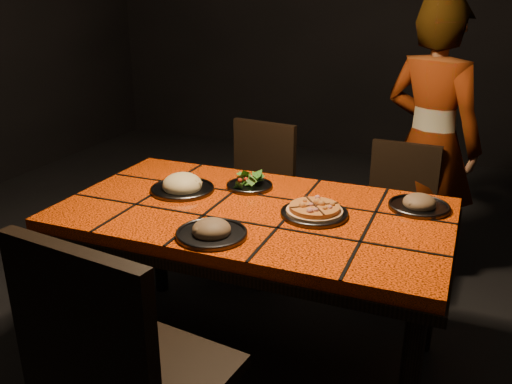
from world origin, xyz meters
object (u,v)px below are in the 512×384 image
at_px(chair_far_left, 256,189).
at_px(chair_far_right, 398,209).
at_px(chair_near, 120,373).
at_px(dining_table, 254,226).
at_px(plate_pasta, 182,186).
at_px(diner, 430,144).
at_px(plate_pizza, 314,212).

distance_m(chair_far_left, chair_far_right, 0.82).
height_order(chair_near, chair_far_left, chair_near).
height_order(dining_table, chair_far_left, chair_far_left).
xyz_separation_m(dining_table, chair_far_right, (0.48, 0.91, -0.20)).
height_order(chair_far_left, plate_pasta, chair_far_left).
bearing_deg(chair_far_right, diner, 67.38).
xyz_separation_m(chair_far_right, plate_pasta, (-0.86, -0.84, 0.30)).
distance_m(chair_near, chair_far_left, 1.78).
height_order(plate_pizza, plate_pasta, plate_pasta).
xyz_separation_m(chair_far_right, plate_pizza, (-0.23, -0.89, 0.29)).
xyz_separation_m(chair_far_left, diner, (0.93, 0.32, 0.29)).
bearing_deg(dining_table, chair_far_right, 62.04).
xyz_separation_m(chair_far_left, chair_far_right, (0.81, 0.08, -0.03)).
xyz_separation_m(diner, plate_pasta, (-0.98, -1.08, -0.02)).
bearing_deg(plate_pasta, dining_table, -10.39).
relative_size(chair_far_right, plate_pasta, 2.87).
height_order(dining_table, plate_pasta, plate_pasta).
distance_m(chair_far_left, plate_pizza, 1.03).
bearing_deg(chair_far_right, chair_far_left, -171.14).
distance_m(chair_far_right, plate_pizza, 0.96).
distance_m(chair_near, plate_pizza, 1.00).
xyz_separation_m(dining_table, plate_pizza, (0.26, 0.02, 0.10)).
bearing_deg(dining_table, plate_pizza, 4.72).
height_order(dining_table, chair_near, chair_near).
bearing_deg(chair_far_right, chair_near, -102.51).
distance_m(dining_table, diner, 1.30).
height_order(dining_table, chair_far_right, chair_far_right).
height_order(chair_near, plate_pizza, chair_near).
bearing_deg(plate_pizza, chair_near, -106.72).
xyz_separation_m(diner, plate_pizza, (-0.34, -1.13, -0.03)).
height_order(chair_far_right, plate_pizza, chair_far_right).
distance_m(chair_near, plate_pasta, 1.07).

